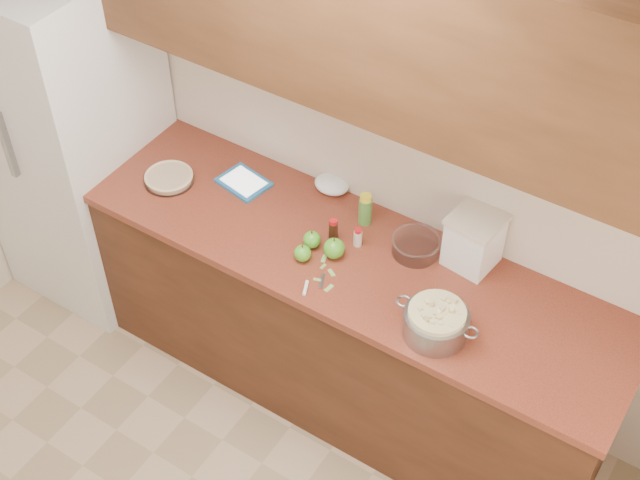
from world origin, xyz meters
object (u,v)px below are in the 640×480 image
Objects in this scene: flour_canister at (474,240)px; tablet at (244,182)px; colander at (436,322)px; pie at (169,178)px.

flour_canister reaches higher than tablet.
tablet is at bearing 165.09° from colander.
pie is 1.42m from colander.
colander is 1.16m from tablet.
pie is 0.34m from tablet.
pie is 0.92× the size of flour_canister.
flour_canister is 1.01× the size of tablet.
colander is at bearing -83.01° from flour_canister.
tablet is (0.29, 0.17, -0.01)m from pie.
tablet is (-1.07, -0.12, -0.12)m from flour_canister.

